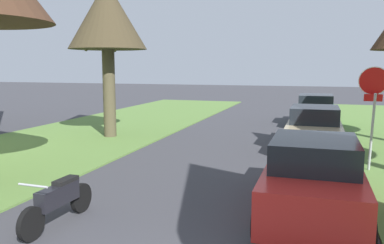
{
  "coord_description": "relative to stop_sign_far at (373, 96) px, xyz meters",
  "views": [
    {
      "loc": [
        2.47,
        -2.85,
        2.97
      ],
      "look_at": [
        -0.21,
        5.58,
        1.73
      ],
      "focal_mm": 37.12,
      "sensor_mm": 36.0,
      "label": 1
    }
  ],
  "objects": [
    {
      "name": "stop_sign_far",
      "position": [
        0.0,
        0.0,
        0.0
      ],
      "size": [
        0.81,
        0.64,
        2.93
      ],
      "color": "#9EA0A5",
      "rests_on": "grass_verge_right"
    },
    {
      "name": "street_tree_left_mid_b",
      "position": [
        -9.76,
        2.72,
        2.77
      ],
      "size": [
        3.19,
        3.19,
        6.35
      ],
      "color": "#463F2C",
      "rests_on": "grass_verge_left"
    },
    {
      "name": "parked_sedan_red",
      "position": [
        -1.49,
        -3.81,
        -1.43
      ],
      "size": [
        1.96,
        4.41,
        1.57
      ],
      "color": "red",
      "rests_on": "ground"
    },
    {
      "name": "parked_sedan_tan",
      "position": [
        -1.54,
        2.69,
        -1.43
      ],
      "size": [
        1.96,
        4.41,
        1.57
      ],
      "color": "tan",
      "rests_on": "ground"
    },
    {
      "name": "parked_sedan_green",
      "position": [
        -1.54,
        8.99,
        -1.43
      ],
      "size": [
        1.96,
        4.41,
        1.57
      ],
      "color": "#28663D",
      "rests_on": "ground"
    },
    {
      "name": "parked_motorcycle",
      "position": [
        -6.03,
        -5.92,
        -1.67
      ],
      "size": [
        0.6,
        2.05,
        0.97
      ],
      "color": "black",
      "rests_on": "ground"
    }
  ]
}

